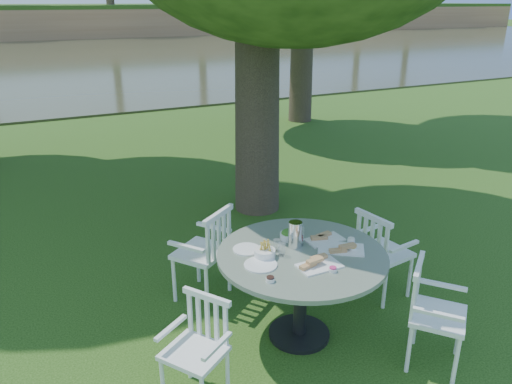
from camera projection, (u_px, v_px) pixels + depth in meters
ground at (263, 265)px, 5.82m from camera, size 140.00×140.00×0.00m
table at (301, 269)px, 4.36m from camera, size 1.47×1.47×0.86m
chair_ne at (378, 249)px, 5.03m from camera, size 0.51×0.53×0.94m
chair_nw at (209, 248)px, 4.98m from camera, size 0.68×0.67×0.99m
chair_sw at (200, 340)px, 3.77m from camera, size 0.57×0.57×0.84m
chair_se at (428, 306)px, 4.11m from camera, size 0.63×0.63×0.91m
tableware at (294, 246)px, 4.33m from camera, size 1.12×0.80×0.24m
river at (59, 61)px, 25.12m from camera, size 100.00×28.00×0.12m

